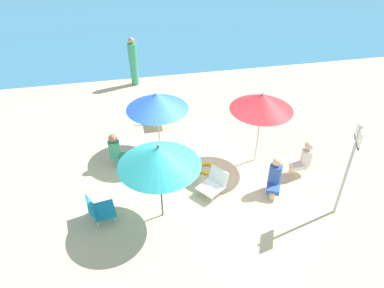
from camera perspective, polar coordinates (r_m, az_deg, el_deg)
The scene contains 15 objects.
ground_plane at distance 8.74m, azimuth 1.31°, elevation -6.32°, with size 40.00×40.00×0.00m, color beige.
sea_water at distance 21.31m, azimuth -7.41°, elevation 19.50°, with size 40.00×16.00×0.01m, color teal.
umbrella_teal at distance 6.99m, azimuth -5.18°, elevation -1.95°, with size 1.64×1.64×1.87m.
umbrella_blue at distance 9.01m, azimuth -5.48°, elevation 6.64°, with size 1.56×1.56×1.77m.
umbrella_red at distance 8.67m, azimuth 10.87°, elevation 6.47°, with size 1.50×1.50×1.97m.
beach_chair_a at distance 8.68m, azimuth -0.93°, elevation -3.90°, with size 0.53×0.67×0.62m.
beach_chair_b at distance 8.38m, azimuth 3.41°, elevation -6.09°, with size 0.77×0.75×0.56m.
beach_chair_c at distance 7.98m, azimuth -14.33°, elevation -9.86°, with size 0.61×0.62×0.55m.
beach_chair_d at distance 10.74m, azimuth -5.15°, elevation 4.66°, with size 0.54×0.60×0.62m.
person_a at distance 9.19m, azimuth -11.67°, elevation -0.95°, with size 0.53×0.40×0.93m.
person_b at distance 9.15m, azimuth 17.11°, elevation -2.05°, with size 0.54×0.28×0.93m.
person_c at distance 12.96m, azimuth -9.13°, elevation 12.61°, with size 0.31×0.31×1.69m.
person_d at distance 8.49m, azimuth 12.77°, elevation -4.93°, with size 0.43×0.53×0.92m.
warning_sign at distance 7.78m, azimuth 23.51°, elevation -2.21°, with size 0.23×0.46×2.23m.
swim_ring at distance 9.13m, azimuth 2.30°, elevation -3.82°, with size 0.46×0.46×0.08m, color yellow.
Camera 1 is at (-1.48, -6.32, 5.84)m, focal length 34.22 mm.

